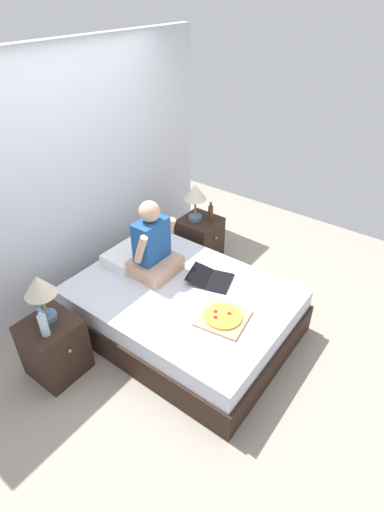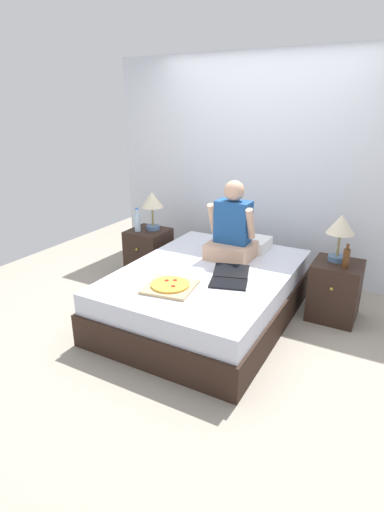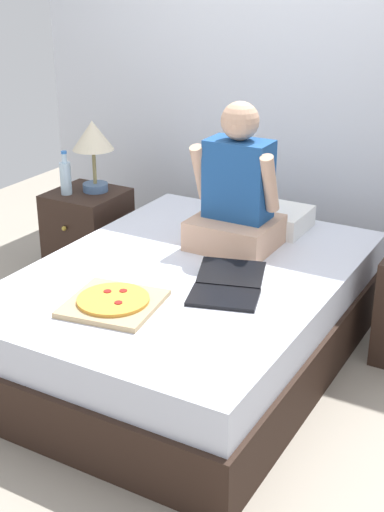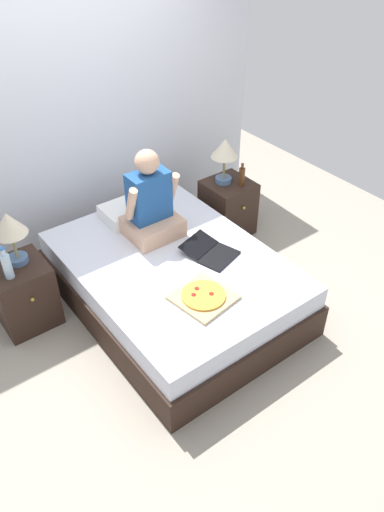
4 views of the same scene
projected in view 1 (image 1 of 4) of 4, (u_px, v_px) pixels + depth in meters
ground_plane at (183, 327)px, 4.05m from camera, size 5.80×5.80×0.00m
wall_back at (73, 179)px, 4.01m from camera, size 3.80×0.12×2.50m
bed at (183, 310)px, 3.91m from camera, size 1.51×2.06×0.49m
nightstand_left at (55, 347)px, 3.46m from camera, size 0.44×0.47×0.56m
lamp_on_left_nightstand at (40, 289)px, 3.17m from camera, size 0.26×0.26×0.45m
water_bottle at (43, 324)px, 3.14m from camera, size 0.07×0.07×0.28m
nightstand_right at (200, 240)px, 4.88m from camera, size 0.44×0.47×0.56m
lamp_on_right_nightstand at (195, 194)px, 4.53m from camera, size 0.26×0.26×0.45m
beer_bottle at (211, 213)px, 4.66m from camera, size 0.06×0.06×0.23m
pillow at (130, 255)px, 4.15m from camera, size 0.52×0.34×0.12m
person_seated at (153, 248)px, 3.85m from camera, size 0.47×0.40×0.78m
laptop at (213, 279)px, 3.88m from camera, size 0.42×0.49×0.07m
pizza_box at (223, 317)px, 3.44m from camera, size 0.46×0.46×0.04m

